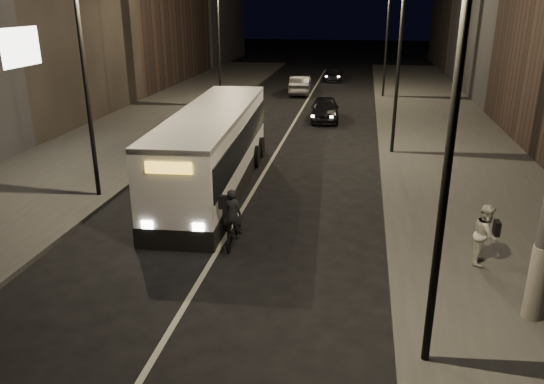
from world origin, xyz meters
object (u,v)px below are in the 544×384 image
at_px(city_bus, 214,146).
at_px(pedestrian_woman, 486,234).
at_px(streetlight_right_far, 384,25).
at_px(streetlight_left_near, 89,53).
at_px(car_mid, 300,85).
at_px(streetlight_right_mid, 394,40).
at_px(car_near, 325,109).
at_px(cyclist_on_bicycle, 233,227).
at_px(streetlight_left_far, 222,28).
at_px(car_far, 334,74).
at_px(streetlight_right_near, 438,107).

distance_m(city_bus, pedestrian_woman, 10.67).
distance_m(streetlight_right_far, streetlight_left_near, 26.26).
xyz_separation_m(pedestrian_woman, car_mid, (-8.47, 28.11, -0.29)).
distance_m(streetlight_right_mid, streetlight_right_far, 16.00).
distance_m(pedestrian_woman, car_near, 19.54).
height_order(cyclist_on_bicycle, pedestrian_woman, same).
distance_m(streetlight_left_far, car_far, 16.80).
xyz_separation_m(streetlight_right_far, streetlight_left_far, (-10.66, -6.00, 0.00)).
xyz_separation_m(streetlight_left_far, city_bus, (3.73, -16.00, -3.65)).
relative_size(streetlight_right_near, city_bus, 0.69).
relative_size(streetlight_left_far, car_far, 2.06).
bearing_deg(streetlight_left_far, car_far, 65.52).
bearing_deg(streetlight_left_far, city_bus, -76.87).
distance_m(streetlight_right_near, city_bus, 12.70).
height_order(streetlight_right_near, car_far, streetlight_right_near).
distance_m(streetlight_right_near, streetlight_left_far, 28.10).
height_order(streetlight_left_near, city_bus, streetlight_left_near).
bearing_deg(car_far, streetlight_left_near, -104.13).
height_order(pedestrian_woman, car_mid, pedestrian_woman).
xyz_separation_m(streetlight_right_near, car_far, (-3.99, 40.66, -4.79)).
xyz_separation_m(streetlight_left_near, cyclist_on_bicycle, (5.73, -3.14, -4.73)).
bearing_deg(car_far, car_mid, -108.22).
bearing_deg(streetlight_left_far, streetlight_right_mid, -43.16).
bearing_deg(cyclist_on_bicycle, city_bus, 112.01).
xyz_separation_m(streetlight_right_near, car_near, (-3.54, 23.30, -4.64)).
height_order(streetlight_right_mid, pedestrian_woman, streetlight_right_mid).
height_order(cyclist_on_bicycle, car_mid, cyclist_on_bicycle).
relative_size(streetlight_left_near, cyclist_on_bicycle, 4.31).
height_order(streetlight_right_far, pedestrian_woman, streetlight_right_far).
xyz_separation_m(streetlight_right_far, car_far, (-3.99, 8.66, -4.79)).
xyz_separation_m(streetlight_left_near, city_bus, (3.73, 2.00, -3.65)).
bearing_deg(cyclist_on_bicycle, streetlight_right_mid, 66.89).
bearing_deg(streetlight_right_near, cyclist_on_bicycle, 135.44).
bearing_deg(streetlight_right_mid, city_bus, -139.13).
bearing_deg(car_near, cyclist_on_bicycle, -98.27).
bearing_deg(streetlight_right_mid, streetlight_right_near, -90.00).
height_order(streetlight_right_far, cyclist_on_bicycle, streetlight_right_far).
relative_size(cyclist_on_bicycle, car_mid, 0.43).
distance_m(streetlight_left_near, car_mid, 25.58).
bearing_deg(car_far, streetlight_right_mid, -83.39).
distance_m(pedestrian_woman, car_mid, 29.36).
bearing_deg(streetlight_right_near, pedestrian_woman, 63.97).
distance_m(streetlight_right_near, car_near, 24.02).
xyz_separation_m(streetlight_right_mid, pedestrian_woman, (2.27, -11.36, -4.34)).
distance_m(pedestrian_woman, car_far, 36.56).
height_order(streetlight_right_near, car_mid, streetlight_right_near).
distance_m(streetlight_left_near, streetlight_left_far, 18.00).
bearing_deg(cyclist_on_bicycle, streetlight_left_near, 152.03).
relative_size(streetlight_right_mid, pedestrian_woman, 4.71).
relative_size(streetlight_right_far, cyclist_on_bicycle, 4.31).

